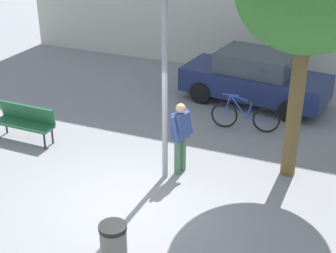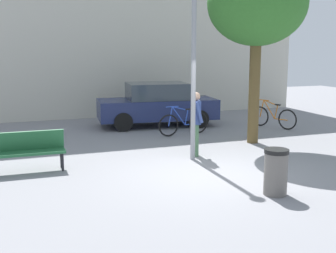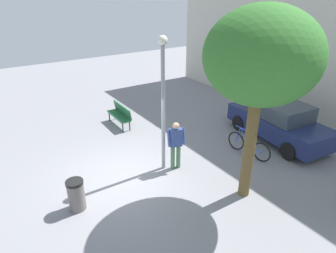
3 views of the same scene
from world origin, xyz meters
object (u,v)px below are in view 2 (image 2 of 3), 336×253
object	(u,v)px
person_by_lamppost	(196,119)
plaza_tree	(257,4)
lamppost	(194,55)
bicycle_orange	(273,117)
park_bench	(29,148)
parked_car_navy	(157,104)
bicycle_blue	(183,123)
trash_bin	(276,172)

from	to	relation	value
person_by_lamppost	plaza_tree	bearing A→B (deg)	21.08
lamppost	bicycle_orange	size ratio (longest dim) A/B	2.60
park_bench	parked_car_navy	xyz separation A→B (m)	(4.70, 4.60, 0.23)
lamppost	bicycle_blue	xyz separation A→B (m)	(0.99, 2.99, -2.23)
person_by_lamppost	bicycle_blue	world-z (taller)	person_by_lamppost
person_by_lamppost	park_bench	distance (m)	4.19
lamppost	plaza_tree	distance (m)	3.08
bicycle_blue	lamppost	bearing A→B (deg)	-108.35
person_by_lamppost	trash_bin	bearing A→B (deg)	-87.33
plaza_tree	parked_car_navy	bearing A→B (deg)	114.80
bicycle_orange	lamppost	bearing A→B (deg)	-145.30
plaza_tree	trash_bin	distance (m)	5.92
plaza_tree	bicycle_orange	bearing A→B (deg)	43.67
park_bench	trash_bin	size ratio (longest dim) A/B	1.79
plaza_tree	person_by_lamppost	bearing A→B (deg)	-158.92
park_bench	bicycle_blue	world-z (taller)	bicycle_blue
lamppost	park_bench	world-z (taller)	lamppost
bicycle_blue	trash_bin	distance (m)	6.09
person_by_lamppost	park_bench	world-z (taller)	person_by_lamppost
park_bench	plaza_tree	size ratio (longest dim) A/B	0.31
park_bench	plaza_tree	world-z (taller)	plaza_tree
trash_bin	bicycle_orange	bearing A→B (deg)	56.49
lamppost	parked_car_navy	xyz separation A→B (m)	(0.76, 4.91, -1.84)
parked_car_navy	park_bench	bearing A→B (deg)	-135.65
park_bench	parked_car_navy	world-z (taller)	parked_car_navy
bicycle_orange	parked_car_navy	size ratio (longest dim) A/B	0.38
plaza_tree	parked_car_navy	distance (m)	5.21
bicycle_orange	bicycle_blue	bearing A→B (deg)	-178.46
park_bench	bicycle_blue	xyz separation A→B (m)	(4.94, 2.68, -0.16)
park_bench	bicycle_orange	world-z (taller)	bicycle_orange
park_bench	parked_car_navy	bearing A→B (deg)	44.35
lamppost	person_by_lamppost	xyz separation A→B (m)	(0.23, 0.33, -1.65)
lamppost	park_bench	size ratio (longest dim) A/B	2.69
plaza_tree	trash_bin	xyz separation A→B (m)	(-2.09, -4.26, -3.54)
person_by_lamppost	plaza_tree	size ratio (longest dim) A/B	0.32
person_by_lamppost	plaza_tree	world-z (taller)	plaza_tree
lamppost	bicycle_blue	world-z (taller)	lamppost
trash_bin	bicycle_blue	bearing A→B (deg)	84.28
plaza_tree	trash_bin	world-z (taller)	plaza_tree
lamppost	trash_bin	xyz separation A→B (m)	(0.39, -3.06, -2.16)
bicycle_orange	parked_car_navy	xyz separation A→B (m)	(-3.70, 1.83, 0.39)
lamppost	bicycle_blue	distance (m)	3.86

